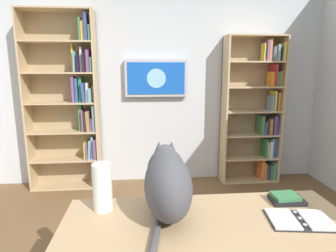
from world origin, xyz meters
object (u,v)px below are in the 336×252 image
(wall_mounted_tv, at_px, (156,78))
(cat, at_px, (167,180))
(desk, at_px, (209,240))
(paper_towel_roll, at_px, (102,187))
(open_binder, at_px, (300,220))
(desk_book_stack, at_px, (286,199))
(bookshelf_right, at_px, (71,102))
(bookshelf_left, at_px, (258,112))

(wall_mounted_tv, height_order, cat, wall_mounted_tv)
(desk, height_order, cat, cat)
(desk, xyz_separation_m, paper_towel_roll, (0.58, -0.19, 0.24))
(cat, distance_m, open_binder, 0.74)
(wall_mounted_tv, xyz_separation_m, desk_book_stack, (-0.69, 2.19, -0.66))
(open_binder, height_order, paper_towel_roll, paper_towel_roll)
(bookshelf_right, distance_m, wall_mounted_tv, 1.12)
(bookshelf_left, relative_size, bookshelf_right, 0.88)
(bookshelf_right, distance_m, open_binder, 2.93)
(cat, relative_size, desk_book_stack, 3.25)
(bookshelf_right, xyz_separation_m, paper_towel_roll, (-0.66, 2.10, -0.26))
(desk, relative_size, open_binder, 4.43)
(desk, relative_size, cat, 2.39)
(open_binder, height_order, desk_book_stack, desk_book_stack)
(bookshelf_left, relative_size, paper_towel_roll, 6.99)
(wall_mounted_tv, relative_size, desk_book_stack, 3.97)
(paper_towel_roll, bearing_deg, bookshelf_right, -72.53)
(desk, distance_m, desk_book_stack, 0.57)
(wall_mounted_tv, bearing_deg, cat, 88.67)
(bookshelf_left, relative_size, cat, 2.94)
(wall_mounted_tv, distance_m, open_binder, 2.59)
(bookshelf_left, bearing_deg, open_binder, 72.95)
(desk, relative_size, desk_book_stack, 7.75)
(desk_book_stack, bearing_deg, paper_towel_roll, -0.43)
(desk_book_stack, bearing_deg, cat, 4.12)
(wall_mounted_tv, xyz_separation_m, desk, (-0.16, 2.38, -0.79))
(wall_mounted_tv, bearing_deg, open_binder, 105.06)
(desk, bearing_deg, bookshelf_left, -117.63)
(desk, distance_m, paper_towel_roll, 0.66)
(bookshelf_left, bearing_deg, desk, 62.37)
(paper_towel_roll, relative_size, desk_book_stack, 1.37)
(cat, bearing_deg, bookshelf_right, -64.54)
(wall_mounted_tv, bearing_deg, paper_towel_roll, 79.11)
(cat, bearing_deg, desk_book_stack, -175.88)
(bookshelf_left, relative_size, wall_mounted_tv, 2.40)
(cat, bearing_deg, paper_towel_roll, -9.46)
(cat, xyz_separation_m, open_binder, (-0.70, 0.16, -0.18))
(bookshelf_left, xyz_separation_m, desk, (1.20, 2.29, -0.34))
(bookshelf_right, distance_m, desk, 2.66)
(paper_towel_roll, xyz_separation_m, desk_book_stack, (-1.11, 0.01, -0.12))
(open_binder, bearing_deg, bookshelf_left, -107.05)
(desk, distance_m, cat, 0.39)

